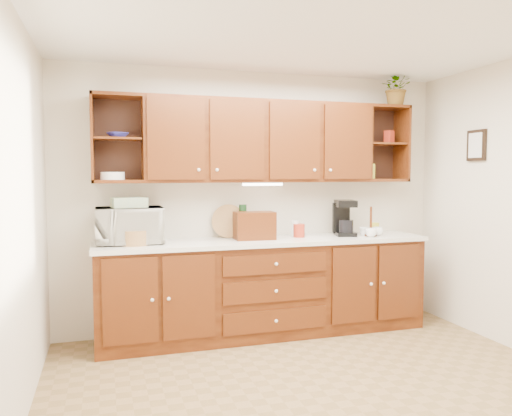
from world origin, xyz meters
TOP-DOWN VIEW (x-y plane):
  - floor at (0.00, 0.00)m, footprint 4.00×4.00m
  - ceiling at (0.00, 0.00)m, footprint 4.00×4.00m
  - back_wall at (0.00, 1.75)m, footprint 4.00×0.00m
  - left_wall at (-2.00, 0.00)m, footprint 0.00×3.50m
  - base_cabinets at (0.00, 1.45)m, footprint 3.20×0.60m
  - countertop at (0.00, 1.44)m, footprint 3.24×0.64m
  - upper_cabinets at (0.01, 1.59)m, footprint 3.20×0.33m
  - undercabinet_light at (0.00, 1.53)m, footprint 0.40×0.05m
  - framed_picture at (1.98, 0.90)m, footprint 0.03×0.24m
  - wicker_basket at (-1.24, 1.41)m, footprint 0.31×0.31m
  - microwave at (-1.28, 1.51)m, footprint 0.60×0.41m
  - towel_stack at (-1.28, 1.51)m, footprint 0.33×0.26m
  - wine_bottle at (-0.18, 1.62)m, footprint 0.08×0.08m
  - woven_tray at (-0.32, 1.66)m, footprint 0.34×0.17m
  - bread_box at (-0.11, 1.46)m, footprint 0.39×0.26m
  - mug_tree at (1.10, 1.36)m, footprint 0.24×0.26m
  - canister_red at (0.37, 1.48)m, footprint 0.15×0.15m
  - canister_white at (0.34, 1.53)m, footprint 0.08×0.08m
  - canister_yellow at (1.21, 1.47)m, footprint 0.10×0.10m
  - coffee_maker at (0.86, 1.48)m, footprint 0.25×0.30m
  - bowl_stack at (-1.37, 1.56)m, footprint 0.24×0.24m
  - plate_stack at (-1.42, 1.55)m, footprint 0.25×0.25m
  - pantry_box_yellow at (1.21, 1.57)m, footprint 0.11×0.10m
  - pantry_box_red at (1.43, 1.58)m, footprint 0.11×0.11m
  - potted_plant at (1.47, 1.53)m, footprint 0.41×0.38m

SIDE VIEW (x-z plane):
  - floor at x=0.00m, z-range 0.00..0.00m
  - base_cabinets at x=0.00m, z-range 0.00..0.90m
  - countertop at x=0.00m, z-range 0.90..0.94m
  - woven_tray at x=-0.32m, z-range 0.78..1.11m
  - mug_tree at x=1.10m, z-range 0.84..1.14m
  - canister_yellow at x=1.21m, z-range 0.94..1.06m
  - canister_red at x=0.37m, z-range 0.94..1.07m
  - wicker_basket at x=-1.24m, z-range 0.94..1.07m
  - canister_white at x=0.34m, z-range 0.94..1.10m
  - bread_box at x=-0.11m, z-range 0.94..1.21m
  - microwave at x=-1.28m, z-range 0.94..1.27m
  - wine_bottle at x=-0.18m, z-range 0.94..1.27m
  - coffee_maker at x=0.86m, z-range 0.93..1.30m
  - back_wall at x=0.00m, z-range -0.70..3.30m
  - left_wall at x=-2.00m, z-range -0.45..3.05m
  - towel_stack at x=-1.28m, z-range 1.27..1.36m
  - undercabinet_light at x=0.00m, z-range 1.46..1.48m
  - plate_stack at x=-1.42m, z-range 1.52..1.59m
  - pantry_box_yellow at x=1.21m, z-range 1.52..1.68m
  - framed_picture at x=1.98m, z-range 1.70..2.00m
  - upper_cabinets at x=0.01m, z-range 1.49..2.29m
  - bowl_stack at x=-1.37m, z-range 1.90..1.95m
  - pantry_box_red at x=1.43m, z-range 1.90..2.03m
  - potted_plant at x=1.47m, z-range 2.29..2.66m
  - ceiling at x=0.00m, z-range 2.60..2.60m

